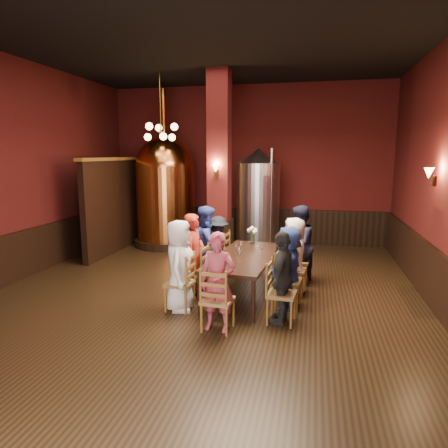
% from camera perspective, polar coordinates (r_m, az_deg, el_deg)
% --- Properties ---
extents(room, '(10.00, 10.02, 4.50)m').
position_cam_1_polar(room, '(6.83, -3.66, 7.28)').
color(room, black).
rests_on(room, ground).
extents(wainscot_right, '(0.08, 9.90, 1.00)m').
position_cam_1_polar(wainscot_right, '(7.16, 28.92, -8.09)').
color(wainscot_right, black).
rests_on(wainscot_right, ground).
extents(wainscot_back, '(7.90, 0.08, 1.00)m').
position_cam_1_polar(wainscot_back, '(11.85, 3.19, -0.09)').
color(wainscot_back, black).
rests_on(wainscot_back, ground).
extents(wainscot_left, '(0.08, 9.90, 1.00)m').
position_cam_1_polar(wainscot_left, '(9.04, -28.46, -4.48)').
color(wainscot_left, black).
rests_on(wainscot_left, ground).
extents(column, '(0.58, 0.58, 4.50)m').
position_cam_1_polar(column, '(9.61, -0.66, 8.08)').
color(column, '#43100E').
rests_on(column, ground).
extents(partition, '(0.22, 3.50, 2.40)m').
position_cam_1_polar(partition, '(11.10, -14.90, 2.56)').
color(partition, black).
rests_on(partition, ground).
extents(pendant_cluster, '(0.90, 0.90, 1.70)m').
position_cam_1_polar(pendant_cluster, '(10.17, -9.00, 12.85)').
color(pendant_cluster, '#A57226').
rests_on(pendant_cluster, room).
extents(sconce_wall, '(0.20, 0.20, 0.36)m').
position_cam_1_polar(sconce_wall, '(7.62, 27.92, 6.05)').
color(sconce_wall, black).
rests_on(sconce_wall, room).
extents(sconce_column, '(0.20, 0.20, 0.36)m').
position_cam_1_polar(sconce_column, '(9.32, -1.09, 7.71)').
color(sconce_column, black).
rests_on(sconce_column, column).
extents(dining_table, '(1.20, 2.48, 0.75)m').
position_cam_1_polar(dining_table, '(7.30, 2.97, -4.98)').
color(dining_table, black).
rests_on(dining_table, ground).
extents(chair_0, '(0.50, 0.50, 0.92)m').
position_cam_1_polar(chair_0, '(6.72, -6.35, -8.36)').
color(chair_0, '#945F25').
rests_on(chair_0, ground).
extents(person_0, '(0.57, 0.80, 1.52)m').
position_cam_1_polar(person_0, '(6.64, -6.40, -5.91)').
color(person_0, white).
rests_on(person_0, ground).
extents(chair_1, '(0.50, 0.50, 0.92)m').
position_cam_1_polar(chair_1, '(7.31, -4.21, -6.81)').
color(chair_1, '#945F25').
rests_on(chair_1, ground).
extents(person_1, '(0.42, 0.59, 1.52)m').
position_cam_1_polar(person_1, '(7.23, -4.24, -4.52)').
color(person_1, maroon).
rests_on(person_1, ground).
extents(chair_2, '(0.50, 0.50, 0.92)m').
position_cam_1_polar(chair_2, '(7.90, -2.43, -5.51)').
color(chair_2, '#945F25').
rests_on(chair_2, ground).
extents(person_2, '(0.54, 0.84, 1.59)m').
position_cam_1_polar(person_2, '(7.82, -2.45, -3.15)').
color(person_2, '#2C3E94').
rests_on(person_2, ground).
extents(chair_3, '(0.50, 0.50, 0.92)m').
position_cam_1_polar(chair_3, '(8.52, -0.88, -4.36)').
color(chair_3, '#945F25').
rests_on(chair_3, ground).
extents(person_3, '(0.62, 0.90, 1.28)m').
position_cam_1_polar(person_3, '(8.47, -0.88, -3.17)').
color(person_3, black).
rests_on(person_3, ground).
extents(chair_4, '(0.50, 0.50, 0.92)m').
position_cam_1_polar(chair_4, '(6.26, 8.24, -9.82)').
color(chair_4, '#945F25').
rests_on(chair_4, ground).
extents(person_4, '(0.50, 0.89, 1.44)m').
position_cam_1_polar(person_4, '(6.18, 8.30, -7.55)').
color(person_4, black).
rests_on(person_4, ground).
extents(chair_5, '(0.50, 0.50, 0.92)m').
position_cam_1_polar(chair_5, '(6.89, 9.17, -7.98)').
color(chair_5, '#945F25').
rests_on(chair_5, ground).
extents(person_5, '(0.53, 1.33, 1.40)m').
position_cam_1_polar(person_5, '(6.82, 9.23, -6.08)').
color(person_5, '#3959AC').
rests_on(person_5, ground).
extents(chair_6, '(0.50, 0.50, 0.92)m').
position_cam_1_polar(chair_6, '(7.51, 9.93, -6.48)').
color(chair_6, '#945F25').
rests_on(chair_6, ground).
extents(person_6, '(0.49, 0.72, 1.44)m').
position_cam_1_polar(person_6, '(7.45, 9.99, -4.57)').
color(person_6, silver).
rests_on(person_6, ground).
extents(chair_7, '(0.50, 0.50, 0.92)m').
position_cam_1_polar(chair_7, '(8.15, 10.57, -5.18)').
color(chair_7, '#945F25').
rests_on(chair_7, ground).
extents(person_7, '(0.60, 0.85, 1.58)m').
position_cam_1_polar(person_7, '(8.08, 10.64, -2.93)').
color(person_7, '#191B33').
rests_on(person_7, ground).
extents(chair_8, '(0.50, 0.50, 0.92)m').
position_cam_1_polar(chair_8, '(5.95, -0.91, -10.79)').
color(chair_8, '#945F25').
rests_on(chair_8, ground).
extents(person_8, '(0.56, 0.40, 1.47)m').
position_cam_1_polar(person_8, '(5.86, -0.91, -8.28)').
color(person_8, '#A63749').
rests_on(person_8, ground).
extents(copper_kettle, '(1.82, 1.82, 4.30)m').
position_cam_1_polar(copper_kettle, '(11.33, -8.34, 4.81)').
color(copper_kettle, black).
rests_on(copper_kettle, ground).
extents(steel_vessel, '(1.40, 1.40, 2.71)m').
position_cam_1_polar(steel_vessel, '(10.53, 4.89, 3.33)').
color(steel_vessel, '#B2B2B7').
rests_on(steel_vessel, ground).
extents(rose_vase, '(0.21, 0.21, 0.36)m').
position_cam_1_polar(rose_vase, '(8.20, 4.07, -1.19)').
color(rose_vase, white).
rests_on(rose_vase, dining_table).
extents(wine_glass_0, '(0.07, 0.07, 0.17)m').
position_cam_1_polar(wine_glass_0, '(7.15, 5.40, -4.10)').
color(wine_glass_0, white).
rests_on(wine_glass_0, dining_table).
extents(wine_glass_1, '(0.07, 0.07, 0.17)m').
position_cam_1_polar(wine_glass_1, '(7.23, 2.10, -3.92)').
color(wine_glass_1, white).
rests_on(wine_glass_1, dining_table).
extents(wine_glass_2, '(0.07, 0.07, 0.17)m').
position_cam_1_polar(wine_glass_2, '(7.29, 4.81, -3.81)').
color(wine_glass_2, white).
rests_on(wine_glass_2, dining_table).
extents(wine_glass_3, '(0.07, 0.07, 0.17)m').
position_cam_1_polar(wine_glass_3, '(7.63, 2.49, -3.16)').
color(wine_glass_3, white).
rests_on(wine_glass_3, dining_table).
extents(wine_glass_4, '(0.07, 0.07, 0.17)m').
position_cam_1_polar(wine_glass_4, '(6.82, 2.22, -4.75)').
color(wine_glass_4, white).
rests_on(wine_glass_4, dining_table).
extents(wine_glass_5, '(0.07, 0.07, 0.17)m').
position_cam_1_polar(wine_glass_5, '(7.45, 1.67, -3.49)').
color(wine_glass_5, white).
rests_on(wine_glass_5, dining_table).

